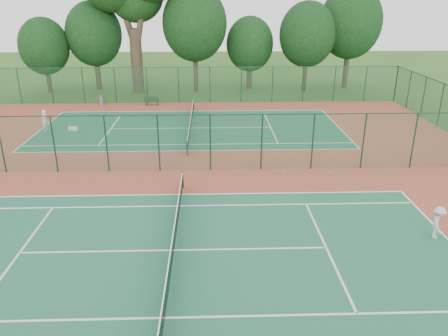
{
  "coord_description": "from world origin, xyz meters",
  "views": [
    {
      "loc": [
        1.58,
        -24.73,
        9.95
      ],
      "look_at": [
        2.24,
        -3.73,
        1.6
      ],
      "focal_mm": 35.0,
      "sensor_mm": 36.0,
      "label": 1
    }
  ],
  "objects_px": {
    "player_near": "(438,223)",
    "trash_bin": "(101,100)",
    "player_far": "(44,120)",
    "kit_bag": "(73,129)",
    "bench": "(152,101)"
  },
  "relations": [
    {
      "from": "trash_bin",
      "to": "player_near",
      "type": "bearing_deg",
      "value": -51.41
    },
    {
      "from": "player_far",
      "to": "trash_bin",
      "type": "distance_m",
      "value": 8.89
    },
    {
      "from": "trash_bin",
      "to": "bench",
      "type": "relative_size",
      "value": 0.67
    },
    {
      "from": "player_near",
      "to": "trash_bin",
      "type": "distance_m",
      "value": 32.61
    },
    {
      "from": "trash_bin",
      "to": "bench",
      "type": "height_order",
      "value": "trash_bin"
    },
    {
      "from": "player_near",
      "to": "player_far",
      "type": "height_order",
      "value": "player_far"
    },
    {
      "from": "bench",
      "to": "player_near",
      "type": "bearing_deg",
      "value": -58.21
    },
    {
      "from": "bench",
      "to": "player_far",
      "type": "bearing_deg",
      "value": -130.81
    },
    {
      "from": "player_far",
      "to": "kit_bag",
      "type": "height_order",
      "value": "player_far"
    },
    {
      "from": "player_near",
      "to": "kit_bag",
      "type": "distance_m",
      "value": 26.77
    },
    {
      "from": "player_far",
      "to": "bench",
      "type": "xyz_separation_m",
      "value": [
        7.28,
        8.34,
        -0.4
      ]
    },
    {
      "from": "player_far",
      "to": "kit_bag",
      "type": "bearing_deg",
      "value": 106.62
    },
    {
      "from": "player_near",
      "to": "trash_bin",
      "type": "bearing_deg",
      "value": 60.38
    },
    {
      "from": "kit_bag",
      "to": "bench",
      "type": "bearing_deg",
      "value": 73.39
    },
    {
      "from": "player_near",
      "to": "bench",
      "type": "bearing_deg",
      "value": 53.27
    }
  ]
}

